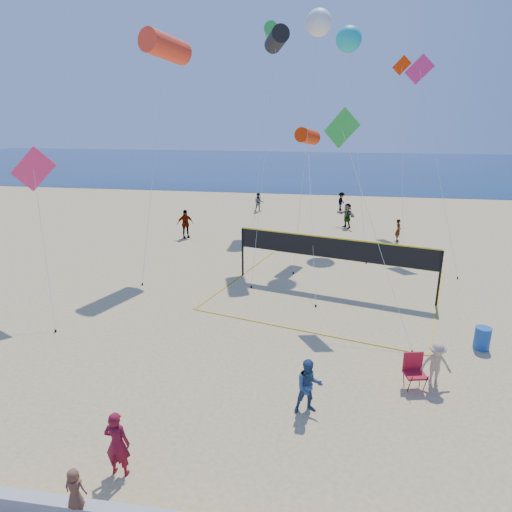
# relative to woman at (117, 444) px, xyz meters

# --- Properties ---
(ground) EXTENTS (120.00, 120.00, 0.00)m
(ground) POSITION_rel_woman_xyz_m (2.47, 1.50, -0.84)
(ground) COLOR #D7B979
(ground) RESTS_ON ground
(ocean) EXTENTS (140.00, 50.00, 0.03)m
(ocean) POSITION_rel_woman_xyz_m (2.47, 63.50, -0.83)
(ocean) COLOR #10284D
(ocean) RESTS_ON ground
(woman) EXTENTS (0.62, 0.41, 1.69)m
(woman) POSITION_rel_woman_xyz_m (0.00, 0.00, 0.00)
(woman) COLOR maroon
(woman) RESTS_ON ground
(toddler) EXTENTS (0.44, 0.29, 0.91)m
(toddler) POSITION_rel_woman_xyz_m (-0.14, -1.58, 0.21)
(toddler) COLOR brown
(toddler) RESTS_ON seawall
(bystander_a) EXTENTS (0.94, 0.81, 1.64)m
(bystander_a) POSITION_rel_woman_xyz_m (4.30, 3.07, -0.02)
(bystander_a) COLOR navy
(bystander_a) RESTS_ON ground
(bystander_b) EXTENTS (1.00, 0.63, 1.48)m
(bystander_b) POSITION_rel_woman_xyz_m (8.14, 4.99, -0.10)
(bystander_b) COLOR tan
(bystander_b) RESTS_ON ground
(far_person_0) EXTENTS (1.21, 0.98, 1.92)m
(far_person_0) POSITION_rel_woman_xyz_m (-4.84, 20.57, 0.12)
(far_person_0) COLOR gray
(far_person_0) RESTS_ON ground
(far_person_1) EXTENTS (1.52, 1.59, 1.80)m
(far_person_1) POSITION_rel_woman_xyz_m (6.02, 25.15, 0.06)
(far_person_1) COLOR gray
(far_person_1) RESTS_ON ground
(far_person_2) EXTENTS (0.36, 0.54, 1.46)m
(far_person_2) POSITION_rel_woman_xyz_m (9.23, 21.99, -0.11)
(far_person_2) COLOR gray
(far_person_2) RESTS_ON ground
(far_person_3) EXTENTS (0.85, 0.71, 1.58)m
(far_person_3) POSITION_rel_woman_xyz_m (-1.24, 29.62, -0.05)
(far_person_3) COLOR gray
(far_person_3) RESTS_ON ground
(far_person_4) EXTENTS (0.93, 1.15, 1.56)m
(far_person_4) POSITION_rel_woman_xyz_m (5.71, 31.22, -0.06)
(far_person_4) COLOR gray
(far_person_4) RESTS_ON ground
(camp_chair) EXTENTS (0.73, 0.86, 1.27)m
(camp_chair) POSITION_rel_woman_xyz_m (7.46, 4.79, -0.20)
(camp_chair) COLOR #AC1324
(camp_chair) RESTS_ON ground
(trash_barrel) EXTENTS (0.70, 0.70, 0.83)m
(trash_barrel) POSITION_rel_woman_xyz_m (10.32, 7.68, -0.43)
(trash_barrel) COLOR #18489D
(trash_barrel) RESTS_ON ground
(volleyball_net) EXTENTS (11.83, 11.73, 2.60)m
(volleyball_net) POSITION_rel_woman_xyz_m (4.95, 12.67, 0.95)
(volleyball_net) COLOR black
(volleyball_net) RESTS_ON ground
(kite_0) EXTENTS (2.17, 6.12, 12.14)m
(kite_0) POSITION_rel_woman_xyz_m (-3.99, 16.21, 10.49)
(kite_0) COLOR #F73A1E
(kite_0) RESTS_ON ground
(kite_1) EXTENTS (1.67, 8.32, 12.62)m
(kite_1) POSITION_rel_woman_xyz_m (1.35, 19.24, 11.12)
(kite_1) COLOR black
(kite_1) RESTS_ON ground
(kite_2) EXTENTS (1.79, 9.39, 7.37)m
(kite_2) POSITION_rel_woman_xyz_m (3.26, 18.71, 5.99)
(kite_2) COLOR red
(kite_2) RESTS_ON ground
(kite_3) EXTENTS (2.77, 2.93, 6.89)m
(kite_3) POSITION_rel_woman_xyz_m (-7.40, 9.01, 4.90)
(kite_3) COLOR #F62E66
(kite_3) RESTS_ON ground
(kite_4) EXTENTS (3.58, 5.05, 8.39)m
(kite_4) POSITION_rel_woman_xyz_m (5.14, 11.27, 6.33)
(kite_4) COLOR green
(kite_4) RESTS_ON ground
(kite_5) EXTENTS (2.65, 7.23, 11.40)m
(kite_5) POSITION_rel_woman_xyz_m (9.65, 21.57, 9.09)
(kite_5) COLOR #C42771
(kite_5) RESTS_ON ground
(kite_6) EXTENTS (1.48, 6.64, 13.68)m
(kite_6) POSITION_rel_woman_xyz_m (3.59, 20.39, 12.09)
(kite_6) COLOR white
(kite_6) RESTS_ON ground
(kite_7) EXTENTS (2.55, 8.06, 13.33)m
(kite_7) POSITION_rel_woman_xyz_m (5.38, 23.89, 11.68)
(kite_7) COLOR #18B5B9
(kite_7) RESTS_ON ground
(kite_8) EXTENTS (1.07, 6.83, 14.08)m
(kite_8) POSITION_rel_woman_xyz_m (0.11, 27.00, 12.59)
(kite_8) COLOR green
(kite_8) RESTS_ON ground
(kite_9) EXTENTS (1.27, 7.99, 11.99)m
(kite_9) POSITION_rel_woman_xyz_m (9.34, 27.58, 9.44)
(kite_9) COLOR red
(kite_9) RESTS_ON ground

